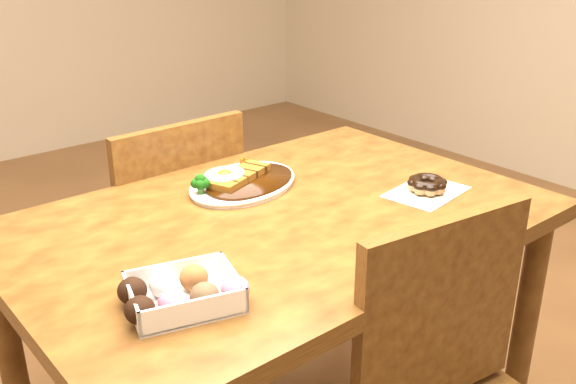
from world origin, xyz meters
TOP-DOWN VIEW (x-y plane):
  - table at (0.00, 0.00)m, footprint 1.20×0.80m
  - chair_far at (-0.02, 0.53)m, footprint 0.43×0.43m
  - katsu_curry_plate at (0.03, 0.19)m, footprint 0.36×0.30m
  - donut_box at (-0.37, -0.18)m, footprint 0.22×0.19m
  - pon_de_ring at (0.36, -0.13)m, footprint 0.22×0.17m

SIDE VIEW (x-z plane):
  - chair_far at x=-0.02m, z-range 0.04..0.91m
  - table at x=0.00m, z-range 0.28..1.03m
  - katsu_curry_plate at x=0.03m, z-range 0.73..0.80m
  - pon_de_ring at x=0.36m, z-range 0.75..0.79m
  - donut_box at x=-0.37m, z-range 0.75..0.80m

